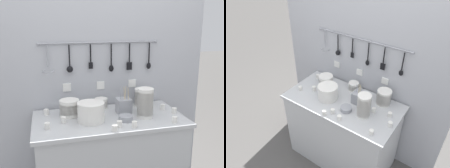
{
  "view_description": "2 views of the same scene",
  "coord_description": "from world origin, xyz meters",
  "views": [
    {
      "loc": [
        -0.48,
        -1.93,
        1.65
      ],
      "look_at": [
        0.02,
        0.0,
        1.15
      ],
      "focal_mm": 42.0,
      "sensor_mm": 36.0,
      "label": 1
    },
    {
      "loc": [
        0.97,
        -1.47,
        2.32
      ],
      "look_at": [
        -0.05,
        -0.01,
        1.08
      ],
      "focal_mm": 35.0,
      "sensor_mm": 36.0,
      "label": 2
    }
  ],
  "objects": [
    {
      "name": "counter",
      "position": [
        0.0,
        0.0,
        0.44
      ],
      "size": [
        1.21,
        0.62,
        0.88
      ],
      "color": "#B7BABC",
      "rests_on": "ground"
    },
    {
      "name": "back_wall",
      "position": [
        -0.0,
        0.35,
        0.97
      ],
      "size": [
        2.01,
        0.11,
        1.93
      ],
      "color": "#A8AAB2",
      "rests_on": "ground"
    },
    {
      "name": "bowl_stack_tall_left",
      "position": [
        0.36,
        0.2,
        0.96
      ],
      "size": [
        0.14,
        0.14,
        0.16
      ],
      "color": "silver",
      "rests_on": "counter"
    },
    {
      "name": "bowl_stack_nested_right",
      "position": [
        -0.31,
        0.11,
        0.95
      ],
      "size": [
        0.16,
        0.16,
        0.14
      ],
      "color": "silver",
      "rests_on": "counter"
    },
    {
      "name": "bowl_stack_short_front",
      "position": [
        -0.01,
        0.24,
        0.92
      ],
      "size": [
        0.11,
        0.11,
        0.09
      ],
      "color": "silver",
      "rests_on": "counter"
    },
    {
      "name": "bowl_stack_back_corner",
      "position": [
        0.28,
        -0.07,
        1.0
      ],
      "size": [
        0.13,
        0.13,
        0.24
      ],
      "color": "silver",
      "rests_on": "counter"
    },
    {
      "name": "plate_stack",
      "position": [
        -0.16,
        -0.05,
        0.96
      ],
      "size": [
        0.21,
        0.21,
        0.15
      ],
      "color": "silver",
      "rests_on": "counter"
    },
    {
      "name": "steel_mixing_bowl",
      "position": [
        0.11,
        -0.1,
        0.9
      ],
      "size": [
        0.11,
        0.11,
        0.04
      ],
      "color": "#93969E",
      "rests_on": "counter"
    },
    {
      "name": "cutlery_caddy",
      "position": [
        0.15,
        0.08,
        0.94
      ],
      "size": [
        0.12,
        0.12,
        0.24
      ],
      "color": "#93969E",
      "rests_on": "counter"
    },
    {
      "name": "cup_front_right",
      "position": [
        0.5,
        0.06,
        0.9
      ],
      "size": [
        0.04,
        0.04,
        0.05
      ],
      "color": "silver",
      "rests_on": "counter"
    },
    {
      "name": "cup_beside_plates",
      "position": [
        0.13,
        -0.25,
        0.9
      ],
      "size": [
        0.04,
        0.04,
        0.05
      ],
      "color": "silver",
      "rests_on": "counter"
    },
    {
      "name": "cup_mid_row",
      "position": [
        -0.49,
        0.19,
        0.9
      ],
      "size": [
        0.04,
        0.04,
        0.05
      ],
      "color": "silver",
      "rests_on": "counter"
    },
    {
      "name": "cup_back_left",
      "position": [
        0.55,
        -0.05,
        0.9
      ],
      "size": [
        0.04,
        0.04,
        0.05
      ],
      "color": "silver",
      "rests_on": "counter"
    },
    {
      "name": "cup_by_caddy",
      "position": [
        0.46,
        -0.24,
        0.9
      ],
      "size": [
        0.04,
        0.04,
        0.05
      ],
      "color": "silver",
      "rests_on": "counter"
    },
    {
      "name": "cup_edge_far",
      "position": [
        0.02,
        -0.21,
        0.9
      ],
      "size": [
        0.04,
        0.04,
        0.05
      ],
      "color": "silver",
      "rests_on": "counter"
    },
    {
      "name": "cup_edge_near",
      "position": [
        0.34,
        0.03,
        0.9
      ],
      "size": [
        0.04,
        0.04,
        0.05
      ],
      "color": "silver",
      "rests_on": "counter"
    },
    {
      "name": "cup_back_right",
      "position": [
        -0.49,
        -0.11,
        0.9
      ],
      "size": [
        0.04,
        0.04,
        0.05
      ],
      "color": "silver",
      "rests_on": "counter"
    },
    {
      "name": "cup_front_left",
      "position": [
        -0.03,
        -0.27,
        0.9
      ],
      "size": [
        0.04,
        0.04,
        0.05
      ],
      "color": "silver",
      "rests_on": "counter"
    },
    {
      "name": "cup_centre",
      "position": [
        -0.37,
        -0.03,
        0.9
      ],
      "size": [
        0.04,
        0.04,
        0.05
      ],
      "color": "silver",
      "rests_on": "counter"
    }
  ]
}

